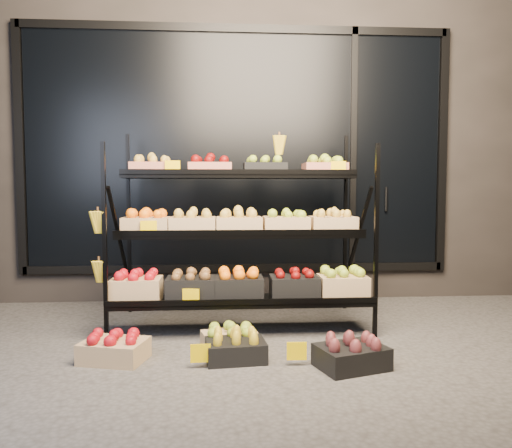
{
  "coord_description": "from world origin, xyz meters",
  "views": [
    {
      "loc": [
        -0.16,
        -3.56,
        1.15
      ],
      "look_at": [
        0.12,
        0.55,
        0.87
      ],
      "focal_mm": 35.0,
      "sensor_mm": 36.0,
      "label": 1
    }
  ],
  "objects": [
    {
      "name": "floor_crate_left",
      "position": [
        -0.88,
        -0.22,
        0.1
      ],
      "size": [
        0.47,
        0.4,
        0.21
      ],
      "rotation": [
        0.0,
        0.0,
        -0.25
      ],
      "color": "tan",
      "rests_on": "ground"
    },
    {
      "name": "display_rack",
      "position": [
        -0.02,
        0.6,
        0.79
      ],
      "size": [
        2.18,
        1.02,
        1.74
      ],
      "color": "black",
      "rests_on": "ground"
    },
    {
      "name": "floor_crate_midleft",
      "position": [
        -0.07,
        -0.26,
        0.09
      ],
      "size": [
        0.42,
        0.33,
        0.2
      ],
      "rotation": [
        0.0,
        0.0,
        0.11
      ],
      "color": "black",
      "rests_on": "ground"
    },
    {
      "name": "floor_crate_right",
      "position": [
        0.67,
        -0.46,
        0.1
      ],
      "size": [
        0.5,
        0.43,
        0.21
      ],
      "rotation": [
        0.0,
        0.0,
        0.31
      ],
      "color": "black",
      "rests_on": "ground"
    },
    {
      "name": "floor_crate_midright",
      "position": [
        -0.1,
        -0.06,
        0.09
      ],
      "size": [
        0.44,
        0.36,
        0.2
      ],
      "rotation": [
        0.0,
        0.0,
        0.23
      ],
      "color": "tan",
      "rests_on": "ground"
    },
    {
      "name": "ground",
      "position": [
        0.0,
        0.0,
        0.0
      ],
      "size": [
        24.0,
        24.0,
        0.0
      ],
      "primitive_type": "plane",
      "color": "#514F4C",
      "rests_on": "ground"
    },
    {
      "name": "tag_floor_b",
      "position": [
        0.32,
        -0.4,
        0.06
      ],
      "size": [
        0.13,
        0.01,
        0.12
      ],
      "primitive_type": "cube",
      "color": "#E8BB00",
      "rests_on": "ground"
    },
    {
      "name": "tag_floor_a",
      "position": [
        -0.3,
        -0.4,
        0.06
      ],
      "size": [
        0.13,
        0.01,
        0.12
      ],
      "primitive_type": "cube",
      "color": "#E8BB00",
      "rests_on": "ground"
    },
    {
      "name": "building",
      "position": [
        0.0,
        2.59,
        1.75
      ],
      "size": [
        6.0,
        2.08,
        3.5
      ],
      "color": "#2D2826",
      "rests_on": "ground"
    }
  ]
}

